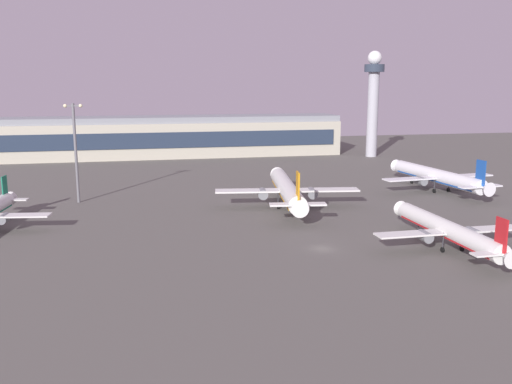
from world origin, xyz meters
TOP-DOWN VIEW (x-y plane):
  - ground_plane at (0.00, 0.00)m, footprint 416.00×416.00m
  - terminal_building at (-28.90, 138.21)m, footprint 160.73×22.40m
  - control_tower at (62.12, 119.76)m, footprint 8.00×8.00m
  - airplane_far_stand at (22.04, -4.94)m, footprint 27.87×35.87m
  - airplane_mid_apron at (2.95, 34.91)m, footprint 34.89×44.66m
  - airplane_taxiway_distant at (49.13, 45.54)m, footprint 33.28×42.69m
  - apron_light_west at (-46.99, 51.12)m, footprint 4.80×0.90m

SIDE VIEW (x-z plane):
  - ground_plane at x=0.00m, z-range 0.00..0.00m
  - airplane_far_stand at x=22.04m, z-range -1.13..8.10m
  - airplane_taxiway_distant at x=49.13m, z-range -1.34..9.61m
  - airplane_mid_apron at x=2.95m, z-range -1.40..10.07m
  - terminal_building at x=-28.90m, z-range -0.11..16.29m
  - apron_light_west at x=-46.99m, z-range 1.83..26.56m
  - control_tower at x=62.12m, z-range 3.16..45.51m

